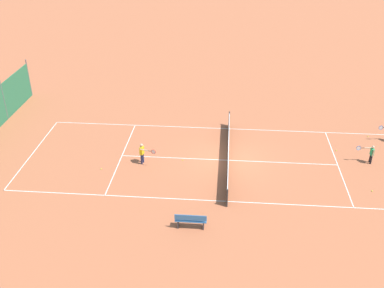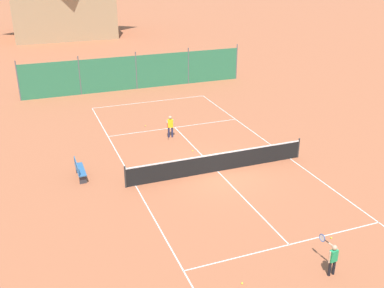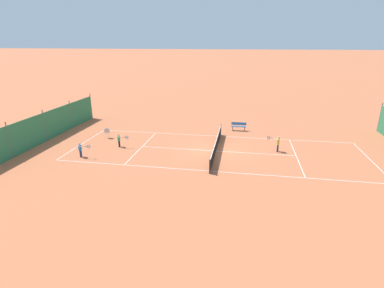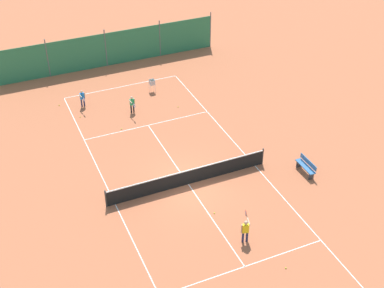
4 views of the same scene
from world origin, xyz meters
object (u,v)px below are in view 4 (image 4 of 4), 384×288
(tennis_net, at_px, (188,177))
(courtside_bench, at_px, (306,166))
(player_far_service, at_px, (132,103))
(player_far_baseline, at_px, (245,229))
(tennis_ball_alley_right, at_px, (214,213))
(player_near_service, at_px, (82,97))
(tennis_ball_near_corner, at_px, (286,268))
(tennis_ball_service_box, at_px, (80,117))
(tennis_ball_by_net_left, at_px, (122,129))
(ball_hopper, at_px, (152,83))
(tennis_ball_mid_court, at_px, (59,105))
(tennis_ball_alley_left, at_px, (178,107))

(tennis_net, distance_m, courtside_bench, 6.56)
(player_far_service, distance_m, player_far_baseline, 13.28)
(player_far_service, xyz_separation_m, tennis_ball_alley_right, (-0.66, 10.94, -0.65))
(player_near_service, bearing_deg, courtside_bench, 128.45)
(tennis_net, bearing_deg, player_far_baseline, 98.71)
(player_near_service, bearing_deg, tennis_ball_near_corner, 105.29)
(tennis_ball_service_box, height_order, tennis_ball_by_net_left, same)
(player_far_baseline, xyz_separation_m, tennis_ball_service_box, (4.46, -14.02, -0.73))
(player_far_baseline, bearing_deg, tennis_ball_by_net_left, -78.17)
(ball_hopper, bearing_deg, tennis_ball_by_net_left, 47.84)
(tennis_ball_by_net_left, xyz_separation_m, courtside_bench, (-8.01, 8.31, 0.42))
(tennis_ball_mid_court, bearing_deg, ball_hopper, 174.26)
(player_far_baseline, relative_size, tennis_ball_alley_right, 19.77)
(tennis_ball_near_corner, height_order, tennis_ball_alley_right, same)
(tennis_ball_by_net_left, bearing_deg, tennis_ball_mid_court, -56.16)
(player_near_service, xyz_separation_m, courtside_bench, (-9.51, 11.97, -0.24))
(tennis_net, relative_size, tennis_ball_alley_right, 139.09)
(player_far_baseline, distance_m, courtside_bench, 6.49)
(player_far_baseline, distance_m, tennis_ball_mid_court, 16.91)
(tennis_ball_alley_right, relative_size, courtside_bench, 0.04)
(player_far_baseline, height_order, tennis_ball_mid_court, player_far_baseline)
(ball_hopper, relative_size, courtside_bench, 0.59)
(tennis_ball_service_box, bearing_deg, tennis_ball_by_net_left, 129.97)
(ball_hopper, height_order, courtside_bench, ball_hopper)
(tennis_ball_mid_court, distance_m, ball_hopper, 6.43)
(tennis_ball_alley_right, distance_m, courtside_bench, 6.17)
(tennis_ball_mid_court, bearing_deg, tennis_ball_near_corner, 108.89)
(tennis_net, height_order, player_far_baseline, player_far_baseline)
(player_near_service, distance_m, ball_hopper, 4.91)
(player_near_service, relative_size, player_far_service, 1.02)
(ball_hopper, bearing_deg, tennis_ball_alley_right, 83.57)
(tennis_net, distance_m, ball_hopper, 10.55)
(tennis_ball_alley_left, distance_m, ball_hopper, 2.91)
(player_far_service, distance_m, tennis_ball_alley_right, 10.98)
(tennis_ball_by_net_left, relative_size, tennis_ball_alley_right, 1.00)
(player_far_baseline, distance_m, tennis_ball_alley_right, 2.45)
(tennis_net, bearing_deg, ball_hopper, -99.52)
(tennis_ball_near_corner, distance_m, tennis_ball_alley_right, 4.76)
(tennis_ball_near_corner, height_order, courtside_bench, courtside_bench)
(player_near_service, distance_m, tennis_ball_alley_left, 6.33)
(tennis_ball_alley_right, height_order, ball_hopper, ball_hopper)
(tennis_ball_by_net_left, distance_m, courtside_bench, 11.55)
(player_far_service, height_order, courtside_bench, player_far_service)
(tennis_net, relative_size, player_far_service, 7.90)
(player_far_baseline, relative_size, ball_hopper, 1.47)
(player_far_service, height_order, tennis_ball_near_corner, player_far_service)
(tennis_ball_service_box, height_order, tennis_ball_alley_left, same)
(ball_hopper, bearing_deg, player_far_baseline, 86.34)
(tennis_net, xyz_separation_m, player_far_service, (0.39, -8.26, 0.18))
(tennis_ball_by_net_left, height_order, tennis_ball_alley_right, same)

